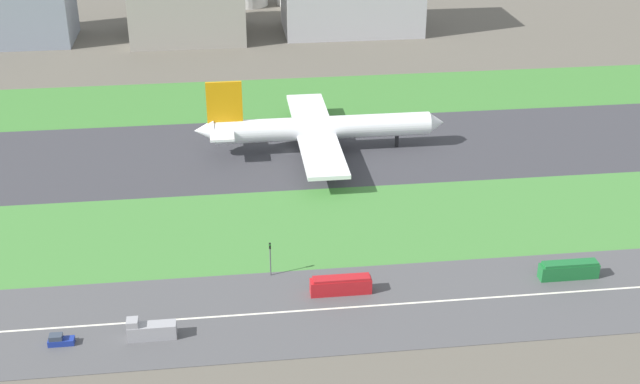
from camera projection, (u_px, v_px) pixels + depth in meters
ground_plane at (289, 152)px, 220.16m from camera, size 800.00×800.00×0.00m
runway at (289, 152)px, 220.14m from camera, size 280.00×46.00×0.10m
grass_median_north at (277, 98)px, 256.63m from camera, size 280.00×36.00×0.10m
grass_median_south at (306, 226)px, 183.65m from camera, size 280.00×36.00×0.10m
highway at (325, 309)px, 155.18m from camera, size 280.00×28.00×0.10m
highway_centerline at (325, 309)px, 155.15m from camera, size 266.00×0.50×0.01m
airliner at (317, 128)px, 218.19m from camera, size 65.00×56.00×19.70m
truck_0 at (150, 330)px, 146.58m from camera, size 8.40×2.50×4.00m
car_2 at (60, 340)px, 145.22m from camera, size 4.40×1.80×2.00m
bus_0 at (569, 270)px, 164.15m from camera, size 11.60×2.50×3.50m
bus_1 at (341, 285)px, 159.24m from camera, size 11.60×2.50×3.50m
traffic_light at (270, 257)px, 163.86m from camera, size 0.36×0.50×7.20m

